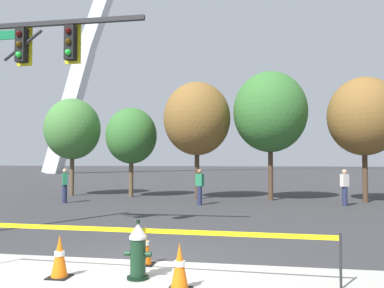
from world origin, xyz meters
The scene contains 15 objects.
ground_plane centered at (0.00, 0.00, 0.00)m, with size 240.00×240.00×0.00m, color #333335.
fire_hydrant centered at (0.19, -0.98, 0.47)m, with size 0.46×0.48×0.99m.
caution_tape_barrier centered at (0.28, -0.87, 0.62)m, with size 6.34×0.25×0.87m.
traffic_cone_by_hydrant centered at (0.04, -0.09, 0.36)m, with size 0.36×0.36×0.73m.
traffic_cone_mid_sidewalk centered at (-1.14, -1.16, 0.36)m, with size 0.36×0.36×0.73m.
traffic_cone_curb_edge centered at (1.00, -1.45, 0.36)m, with size 0.36×0.36×0.73m.
traffic_signal_gantry centered at (-4.32, 2.14, 4.07)m, with size 5.02×0.44×6.00m.
tree_far_left centered at (-8.32, 13.62, 3.74)m, with size 3.12×3.12×5.47m.
tree_left_mid centered at (-4.76, 13.38, 3.30)m, with size 2.76×2.76×4.83m.
tree_center_left centered at (-1.06, 12.81, 4.11)m, with size 3.44×3.44×6.01m.
tree_center_right centered at (2.65, 12.80, 4.38)m, with size 3.66×3.66×6.41m.
tree_right_mid centered at (7.02, 12.60, 4.06)m, with size 3.39×3.39×5.93m.
pedestrian_walking_left centered at (-0.50, 10.12, 0.82)m, with size 0.39×0.32×1.59m.
pedestrian_standing_center centered at (-6.83, 9.92, 0.82)m, with size 0.36×0.39×1.59m.
pedestrian_walking_right centered at (5.76, 10.86, 0.82)m, with size 0.39×0.36×1.59m.
Camera 1 is at (2.26, -7.54, 2.00)m, focal length 37.67 mm.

